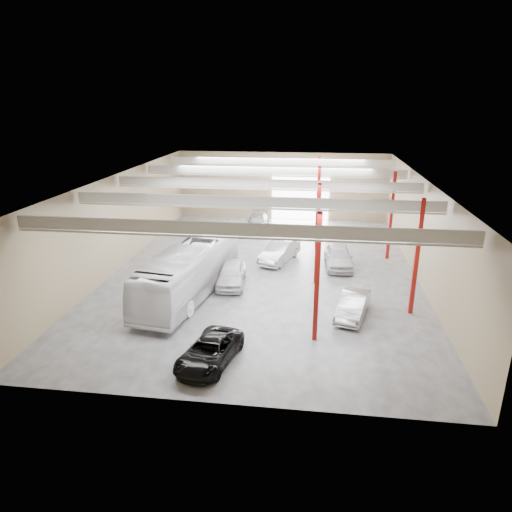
% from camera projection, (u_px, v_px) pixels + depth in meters
% --- Properties ---
extents(depot_shell, '(22.12, 32.12, 7.06)m').
position_uv_depth(depot_shell, '(268.00, 204.00, 33.10)').
color(depot_shell, '#454449').
rests_on(depot_shell, ground).
extents(coach_bus, '(4.50, 12.22, 3.33)m').
position_uv_depth(coach_bus, '(190.00, 270.00, 29.62)').
color(coach_bus, white).
rests_on(coach_bus, ground).
extents(black_sedan, '(3.03, 4.95, 1.28)m').
position_uv_depth(black_sedan, '(210.00, 352.00, 22.04)').
color(black_sedan, black).
rests_on(black_sedan, ground).
extents(car_row_a, '(2.23, 4.72, 1.56)m').
position_uv_depth(car_row_a, '(231.00, 274.00, 31.46)').
color(car_row_a, silver).
rests_on(car_row_a, ground).
extents(car_row_b, '(3.20, 5.13, 1.60)m').
position_uv_depth(car_row_b, '(279.00, 252.00, 35.97)').
color(car_row_b, '#B2B1B6').
rests_on(car_row_b, ground).
extents(car_row_c, '(2.12, 4.98, 1.43)m').
position_uv_depth(car_row_c, '(257.00, 222.00, 44.95)').
color(car_row_c, slate).
rests_on(car_row_c, ground).
extents(car_right_near, '(2.48, 4.45, 1.39)m').
position_uv_depth(car_right_near, '(353.00, 305.00, 26.84)').
color(car_right_near, '#A0A0A5').
rests_on(car_right_near, ground).
extents(car_right_far, '(2.25, 4.99, 1.66)m').
position_uv_depth(car_right_far, '(339.00, 256.00, 34.81)').
color(car_right_far, silver).
rests_on(car_right_far, ground).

